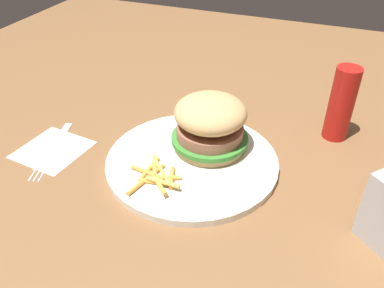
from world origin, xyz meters
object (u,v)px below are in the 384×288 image
Objects in this scene: plate at (192,161)px; fork at (52,149)px; fries_pile at (157,176)px; ketchup_bottle at (341,104)px; sandwich at (210,123)px; napkin at (53,150)px.

fork is (0.24, 0.05, -0.00)m from plate.
plate is at bearing -115.81° from fries_pile.
sandwich is at bearing 33.84° from ketchup_bottle.
fork is at bearing -3.49° from fries_pile.
ketchup_bottle is (-0.46, -0.23, 0.07)m from napkin.
plate is at bearing 70.25° from sandwich.
ketchup_bottle is (-0.21, -0.18, 0.06)m from plate.
ketchup_bottle is at bearing -140.50° from plate.
plate reaches higher than napkin.
plate is 2.18× the size of sandwich.
fork is (0.26, 0.10, -0.06)m from sandwich.
plate is 2.10× the size of ketchup_bottle.
ketchup_bottle reaches higher than napkin.
fries_pile reaches higher than plate.
fries_pile is at bearing 176.10° from napkin.
fries_pile is at bearing 64.19° from plate.
sandwich is at bearing -113.51° from fries_pile.
fork reaches higher than napkin.
sandwich is 0.24m from ketchup_bottle.
fries_pile is at bearing 176.51° from fork.
fries_pile is 0.21m from fork.
plate is 1.69× the size of fork.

